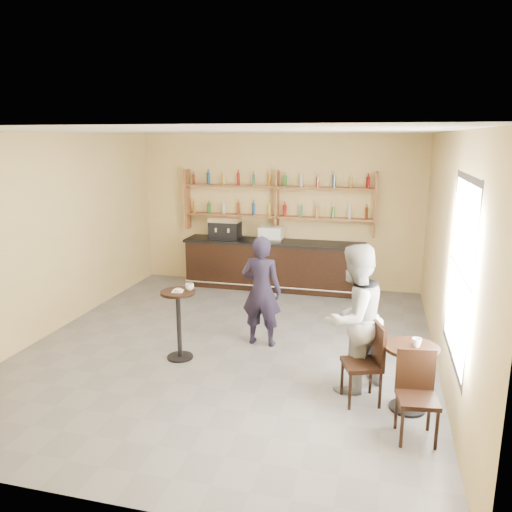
% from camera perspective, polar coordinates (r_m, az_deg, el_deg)
% --- Properties ---
extents(floor, '(7.00, 7.00, 0.00)m').
position_cam_1_polar(floor, '(7.77, -2.93, -10.25)').
color(floor, slate).
rests_on(floor, ground).
extents(ceiling, '(7.00, 7.00, 0.00)m').
position_cam_1_polar(ceiling, '(7.13, -3.24, 14.05)').
color(ceiling, white).
rests_on(ceiling, wall_back).
extents(wall_back, '(7.00, 0.00, 7.00)m').
position_cam_1_polar(wall_back, '(10.62, 2.55, 5.16)').
color(wall_back, '#D5B979').
rests_on(wall_back, floor).
extents(wall_front, '(7.00, 0.00, 7.00)m').
position_cam_1_polar(wall_front, '(4.21, -17.50, -8.31)').
color(wall_front, '#D5B979').
rests_on(wall_front, floor).
extents(wall_left, '(0.00, 7.00, 7.00)m').
position_cam_1_polar(wall_left, '(8.65, -22.44, 2.27)').
color(wall_left, '#D5B979').
rests_on(wall_left, floor).
extents(wall_right, '(0.00, 7.00, 7.00)m').
position_cam_1_polar(wall_right, '(7.02, 21.02, 0.03)').
color(wall_right, '#D5B979').
rests_on(wall_right, floor).
extents(window_pane, '(0.00, 2.00, 2.00)m').
position_cam_1_polar(window_pane, '(5.84, 22.32, -1.64)').
color(window_pane, white).
rests_on(window_pane, wall_right).
extents(window_frame, '(0.04, 1.70, 2.10)m').
position_cam_1_polar(window_frame, '(5.84, 22.26, -1.63)').
color(window_frame, black).
rests_on(window_frame, wall_right).
extents(shelf_unit, '(4.00, 0.26, 1.40)m').
position_cam_1_polar(shelf_unit, '(10.47, 2.41, 6.20)').
color(shelf_unit, brown).
rests_on(shelf_unit, wall_back).
extents(liquor_bottles, '(3.68, 0.10, 1.00)m').
position_cam_1_polar(liquor_bottles, '(10.45, 2.42, 7.12)').
color(liquor_bottles, '#8C5919').
rests_on(liquor_bottles, shelf_unit).
extents(bar_counter, '(3.77, 0.74, 1.02)m').
position_cam_1_polar(bar_counter, '(10.50, 2.04, -1.00)').
color(bar_counter, black).
rests_on(bar_counter, floor).
extents(espresso_machine, '(0.64, 0.41, 0.45)m').
position_cam_1_polar(espresso_machine, '(10.62, -3.54, 3.21)').
color(espresso_machine, black).
rests_on(espresso_machine, bar_counter).
extents(pastry_case, '(0.55, 0.46, 0.30)m').
position_cam_1_polar(pastry_case, '(10.37, 1.75, 2.55)').
color(pastry_case, silver).
rests_on(pastry_case, bar_counter).
extents(pedestal_table, '(0.61, 0.61, 1.01)m').
position_cam_1_polar(pedestal_table, '(7.27, -8.80, -7.80)').
color(pedestal_table, black).
rests_on(pedestal_table, floor).
extents(napkin, '(0.19, 0.19, 0.00)m').
position_cam_1_polar(napkin, '(7.11, -8.94, -3.99)').
color(napkin, white).
rests_on(napkin, pedestal_table).
extents(donut, '(0.12, 0.12, 0.04)m').
position_cam_1_polar(donut, '(7.09, -8.91, -3.85)').
color(donut, '#C78748').
rests_on(donut, napkin).
extents(cup_pedestal, '(0.14, 0.14, 0.10)m').
position_cam_1_polar(cup_pedestal, '(7.13, -7.61, -3.50)').
color(cup_pedestal, white).
rests_on(cup_pedestal, pedestal_table).
extents(man_main, '(0.64, 0.44, 1.70)m').
position_cam_1_polar(man_main, '(7.57, 0.62, -4.02)').
color(man_main, black).
rests_on(man_main, floor).
extents(cafe_table, '(0.76, 0.76, 0.79)m').
position_cam_1_polar(cafe_table, '(6.21, 17.13, -13.19)').
color(cafe_table, black).
rests_on(cafe_table, floor).
extents(cup_cafe, '(0.12, 0.12, 0.10)m').
position_cam_1_polar(cup_cafe, '(6.03, 17.90, -9.39)').
color(cup_cafe, white).
rests_on(cup_cafe, cafe_table).
extents(chair_west, '(0.54, 0.54, 0.98)m').
position_cam_1_polar(chair_west, '(6.20, 11.98, -11.93)').
color(chair_west, black).
rests_on(chair_west, floor).
extents(chair_south, '(0.46, 0.46, 0.94)m').
position_cam_1_polar(chair_south, '(5.65, 17.97, -15.21)').
color(chair_south, black).
rests_on(chair_south, floor).
extents(patron_second, '(1.12, 1.15, 1.87)m').
position_cam_1_polar(patron_second, '(6.33, 11.11, -6.99)').
color(patron_second, gray).
rests_on(patron_second, floor).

